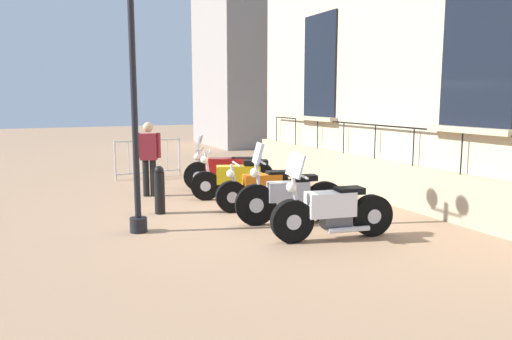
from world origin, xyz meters
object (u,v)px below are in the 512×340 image
motorcycle_orange (264,190)px  motorcycle_red (228,171)px  motorcycle_yellow (240,179)px  crowd_barrier (148,157)px  motorcycle_white (332,211)px  pedestrian_standing (149,155)px  bollard (160,190)px  lamppost (133,73)px  motorcycle_silver (289,198)px

motorcycle_orange → motorcycle_red: bearing=-92.8°
motorcycle_yellow → crowd_barrier: (1.17, -3.73, 0.13)m
motorcycle_red → crowd_barrier: motorcycle_red is taller
motorcycle_white → motorcycle_red: bearing=-89.9°
pedestrian_standing → motorcycle_red: bearing=177.3°
crowd_barrier → pedestrian_standing: 2.65m
bollard → pedestrian_standing: bearing=-96.1°
motorcycle_red → pedestrian_standing: bearing=-2.7°
motorcycle_red → lamppost: bearing=46.6°
bollard → pedestrian_standing: size_ratio=0.56×
bollard → pedestrian_standing: 1.81m
lamppost → pedestrian_standing: bearing=-105.7°
crowd_barrier → pedestrian_standing: (0.53, 2.57, 0.36)m
motorcycle_white → crowd_barrier: bearing=-79.5°
motorcycle_red → pedestrian_standing: 1.89m
lamppost → crowd_barrier: lamppost is taller
motorcycle_red → motorcycle_orange: (0.11, 2.22, -0.07)m
lamppost → motorcycle_silver: bearing=168.5°
motorcycle_red → bollard: (2.01, 1.65, -0.01)m
crowd_barrier → bollard: (0.71, 4.32, -0.10)m
bollard → motorcycle_yellow: bearing=-162.6°
motorcycle_red → crowd_barrier: bearing=-64.0°
motorcycle_orange → lamppost: size_ratio=0.46×
motorcycle_yellow → bollard: bearing=17.4°
motorcycle_yellow → bollard: motorcycle_yellow is taller
motorcycle_yellow → crowd_barrier: motorcycle_yellow is taller
motorcycle_red → motorcycle_orange: motorcycle_red is taller
motorcycle_red → motorcycle_silver: (0.12, 3.29, -0.02)m
motorcycle_yellow → motorcycle_white: 3.36m
motorcycle_red → bollard: size_ratio=2.18×
motorcycle_orange → motorcycle_silver: 1.08m
motorcycle_silver → lamppost: 3.32m
motorcycle_silver → crowd_barrier: 6.07m
motorcycle_red → bollard: 2.60m
crowd_barrier → bollard: size_ratio=2.03×
lamppost → bollard: (-0.62, -1.13, -2.10)m
bollard → motorcycle_silver: bearing=139.1°
motorcycle_white → bollard: bearing=-53.8°
lamppost → pedestrian_standing: 3.40m
motorcycle_orange → crowd_barrier: bearing=-76.3°
motorcycle_silver → bollard: motorcycle_silver is taller
motorcycle_orange → lamppost: lamppost is taller
motorcycle_orange → lamppost: (2.53, 0.56, 2.16)m
pedestrian_standing → motorcycle_orange: bearing=126.7°
motorcycle_silver → crowd_barrier: bearing=-78.8°
bollard → motorcycle_orange: bearing=163.5°
motorcycle_red → pedestrian_standing: pedestrian_standing is taller
motorcycle_yellow → motorcycle_red: bearing=-97.2°
motorcycle_yellow → bollard: 1.97m
motorcycle_white → pedestrian_standing: size_ratio=1.21×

